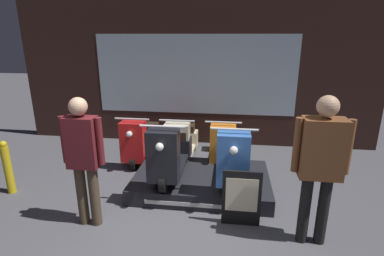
% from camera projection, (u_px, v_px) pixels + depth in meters
% --- Properties ---
extents(ground_plane, '(30.00, 30.00, 0.00)m').
position_uv_depth(ground_plane, '(157.00, 244.00, 3.57)').
color(ground_plane, '#4C4C51').
extents(shop_wall_back, '(7.88, 0.09, 3.20)m').
position_uv_depth(shop_wall_back, '(195.00, 72.00, 6.50)').
color(shop_wall_back, '#331E19').
rests_on(shop_wall_back, ground_plane).
extents(display_platform, '(2.13, 1.39, 0.24)m').
position_uv_depth(display_platform, '(201.00, 181.00, 4.82)').
color(display_platform, black).
rests_on(display_platform, ground_plane).
extents(scooter_display_left, '(0.62, 1.57, 0.98)m').
position_uv_depth(scooter_display_left, '(171.00, 153.00, 4.66)').
color(scooter_display_left, black).
rests_on(scooter_display_left, display_platform).
extents(scooter_display_right, '(0.62, 1.57, 0.98)m').
position_uv_depth(scooter_display_right, '(233.00, 156.00, 4.54)').
color(scooter_display_right, black).
rests_on(scooter_display_right, display_platform).
extents(scooter_backrow_0, '(0.62, 1.57, 0.98)m').
position_uv_depth(scooter_backrow_0, '(142.00, 141.00, 5.92)').
color(scooter_backrow_0, black).
rests_on(scooter_backrow_0, ground_plane).
extents(scooter_backrow_1, '(0.62, 1.57, 0.98)m').
position_uv_depth(scooter_backrow_1, '(182.00, 143.00, 5.82)').
color(scooter_backrow_1, black).
rests_on(scooter_backrow_1, ground_plane).
extents(scooter_backrow_2, '(0.62, 1.57, 0.98)m').
position_uv_depth(scooter_backrow_2, '(223.00, 145.00, 5.72)').
color(scooter_backrow_2, black).
rests_on(scooter_backrow_2, ground_plane).
extents(person_left_browsing, '(0.54, 0.22, 1.69)m').
position_uv_depth(person_left_browsing, '(83.00, 154.00, 3.67)').
color(person_left_browsing, '#473828').
rests_on(person_left_browsing, ground_plane).
extents(person_right_browsing, '(0.62, 0.26, 1.78)m').
position_uv_depth(person_right_browsing, '(321.00, 159.00, 3.30)').
color(person_right_browsing, black).
rests_on(person_right_browsing, ground_plane).
extents(price_sign_board, '(0.50, 0.04, 0.76)m').
position_uv_depth(price_sign_board, '(241.00, 198.00, 3.82)').
color(price_sign_board, black).
rests_on(price_sign_board, ground_plane).
extents(street_bollard, '(0.12, 0.12, 0.86)m').
position_uv_depth(street_bollard, '(8.00, 167.00, 4.60)').
color(street_bollard, gold).
rests_on(street_bollard, ground_plane).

